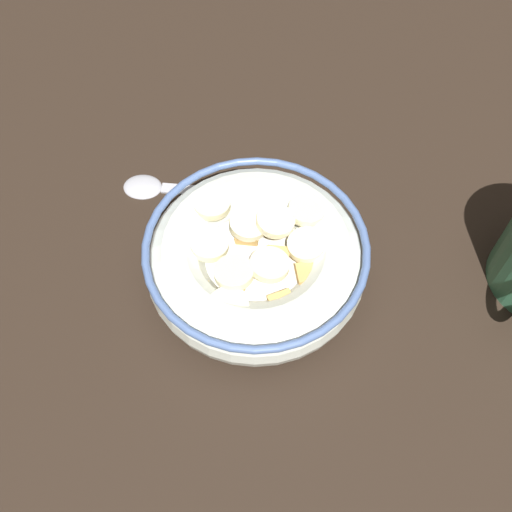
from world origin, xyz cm
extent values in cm
cube|color=black|center=(0.00, 0.00, -1.00)|extent=(136.40, 136.40, 2.00)
cylinder|color=beige|center=(0.00, 0.00, 0.30)|extent=(9.13, 9.13, 0.60)
torus|color=beige|center=(0.00, 0.00, 2.30)|extent=(16.61, 16.61, 4.60)
torus|color=#4C6699|center=(0.00, 0.00, 4.30)|extent=(16.71, 16.71, 0.60)
cylinder|color=white|center=(0.00, 0.00, 2.72)|extent=(13.85, 13.85, 0.40)
cube|color=#AD7F42|center=(-2.41, -5.23, 3.37)|extent=(2.20, 2.17, 0.88)
cube|color=#AD7F42|center=(-2.58, 5.28, 3.32)|extent=(1.95, 1.99, 0.87)
cube|color=tan|center=(2.38, 3.90, 3.33)|extent=(2.41, 2.40, 0.86)
cube|color=#B78947|center=(2.26, -0.31, 3.37)|extent=(2.12, 2.18, 0.99)
cube|color=tan|center=(-0.53, 1.56, 3.44)|extent=(2.31, 2.31, 0.79)
cube|color=tan|center=(-0.62, 4.18, 3.50)|extent=(2.44, 2.44, 0.87)
cube|color=tan|center=(-2.27, 2.84, 3.42)|extent=(2.42, 2.43, 0.90)
cube|color=#B78947|center=(-1.10, -1.51, 3.40)|extent=(2.30, 2.33, 0.92)
cube|color=tan|center=(4.95, -2.01, 3.36)|extent=(1.99, 1.96, 0.84)
cube|color=tan|center=(1.02, -5.59, 3.43)|extent=(2.38, 2.39, 0.83)
cube|color=tan|center=(2.07, 5.42, 3.36)|extent=(2.45, 2.44, 0.88)
cube|color=#AD7F42|center=(4.60, -3.93, 3.25)|extent=(2.43, 2.42, 0.92)
cube|color=#AD7F42|center=(6.02, 0.66, 3.21)|extent=(2.28, 2.33, 0.99)
cylinder|color=beige|center=(-2.39, 2.88, 4.02)|extent=(4.05, 4.06, 0.91)
cylinder|color=beige|center=(-4.83, 1.36, 4.34)|extent=(3.09, 3.05, 0.89)
cylinder|color=beige|center=(2.76, -0.28, 4.49)|extent=(4.07, 4.07, 0.98)
cylinder|color=beige|center=(1.66, -2.99, 4.14)|extent=(3.94, 3.92, 0.82)
cylinder|color=#F4EABC|center=(-2.55, 0.33, 4.55)|extent=(3.44, 3.43, 1.14)
cylinder|color=beige|center=(5.00, 1.10, 4.02)|extent=(4.05, 4.07, 1.09)
cylinder|color=#F4EABC|center=(-1.44, -1.69, 4.12)|extent=(3.83, 3.84, 1.00)
cylinder|color=beige|center=(0.77, 1.71, 4.45)|extent=(3.46, 3.43, 1.04)
cylinder|color=beige|center=(-1.23, -4.91, 4.38)|extent=(4.02, 4.02, 0.75)
ellipsoid|color=#A5A5AD|center=(-1.69, -13.00, 0.40)|extent=(3.95, 4.21, 0.80)
cube|color=#A5A5AD|center=(-5.39, -6.35, 0.18)|extent=(6.65, 10.87, 0.36)
camera|label=1|loc=(19.65, 13.51, 42.38)|focal=43.36mm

